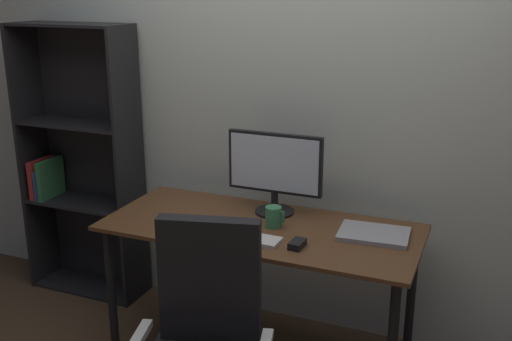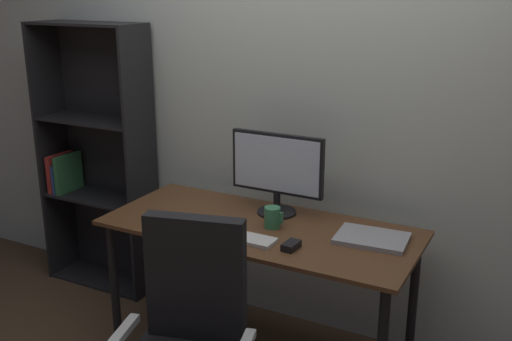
{
  "view_description": "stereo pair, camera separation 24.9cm",
  "coord_description": "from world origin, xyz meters",
  "views": [
    {
      "loc": [
        1.01,
        -2.49,
        1.85
      ],
      "look_at": [
        -0.04,
        0.03,
        1.01
      ],
      "focal_mm": 41.96,
      "sensor_mm": 36.0,
      "label": 1
    },
    {
      "loc": [
        1.23,
        -2.39,
        1.85
      ],
      "look_at": [
        -0.04,
        0.03,
        1.01
      ],
      "focal_mm": 41.96,
      "sensor_mm": 36.0,
      "label": 2
    }
  ],
  "objects": [
    {
      "name": "mouse",
      "position": [
        0.25,
        -0.17,
        0.76
      ],
      "size": [
        0.06,
        0.1,
        0.03
      ],
      "primitive_type": "cube",
      "rotation": [
        0.0,
        0.0,
        -0.07
      ],
      "color": "black",
      "rests_on": "desk"
    },
    {
      "name": "desk",
      "position": [
        0.0,
        0.0,
        0.65
      ],
      "size": [
        1.53,
        0.66,
        0.74
      ],
      "color": "#56351E",
      "rests_on": "ground"
    },
    {
      "name": "monitor",
      "position": [
        -0.0,
        0.19,
        0.98
      ],
      "size": [
        0.49,
        0.2,
        0.42
      ],
      "color": "black",
      "rests_on": "desk"
    },
    {
      "name": "bookshelf",
      "position": [
        -1.31,
        0.33,
        0.82
      ],
      "size": [
        0.73,
        0.28,
        1.65
      ],
      "color": "black",
      "rests_on": "ground"
    },
    {
      "name": "coffee_mug",
      "position": [
        0.06,
        0.01,
        0.79
      ],
      "size": [
        0.09,
        0.08,
        0.1
      ],
      "color": "#387F51",
      "rests_on": "desk"
    },
    {
      "name": "laptop",
      "position": [
        0.54,
        0.08,
        0.75
      ],
      "size": [
        0.34,
        0.25,
        0.02
      ],
      "primitive_type": "cube",
      "rotation": [
        0.0,
        0.0,
        0.07
      ],
      "color": "#99999E",
      "rests_on": "desk"
    },
    {
      "name": "keyboard",
      "position": [
        0.02,
        -0.18,
        0.75
      ],
      "size": [
        0.29,
        0.12,
        0.02
      ],
      "primitive_type": "cube",
      "rotation": [
        0.0,
        0.0,
        -0.02
      ],
      "color": "silver",
      "rests_on": "desk"
    },
    {
      "name": "back_wall",
      "position": [
        0.0,
        0.5,
        1.3
      ],
      "size": [
        6.4,
        0.1,
        2.6
      ],
      "primitive_type": "cube",
      "color": "beige",
      "rests_on": "ground"
    }
  ]
}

